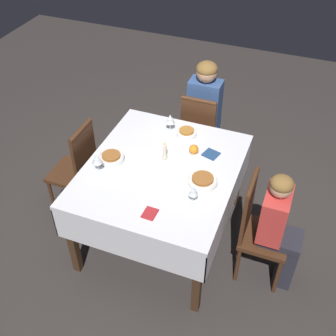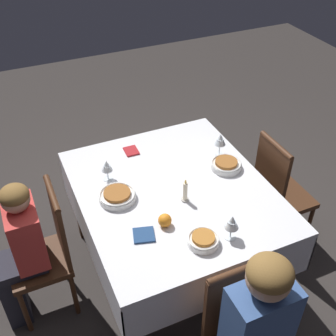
{
  "view_description": "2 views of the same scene",
  "coord_description": "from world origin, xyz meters",
  "px_view_note": "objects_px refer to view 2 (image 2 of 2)",
  "views": [
    {
      "loc": [
        -2.29,
        -0.93,
        2.92
      ],
      "look_at": [
        -0.08,
        -0.09,
        0.87
      ],
      "focal_mm": 45.0,
      "sensor_mm": 36.0,
      "label": 1
    },
    {
      "loc": [
        1.8,
        -0.84,
        2.49
      ],
      "look_at": [
        -0.08,
        -0.0,
        0.89
      ],
      "focal_mm": 45.0,
      "sensor_mm": 36.0,
      "label": 2
    }
  ],
  "objects_px": {
    "dining_table": "(174,200)",
    "bowl_east": "(203,240)",
    "napkin_spare_side": "(144,235)",
    "wine_glass_east": "(232,223)",
    "wine_glass_north": "(220,140)",
    "person_child_red": "(20,250)",
    "napkin_red_folded": "(131,151)",
    "bowl_south": "(117,196)",
    "chair_south": "(48,249)",
    "chair_north": "(278,191)",
    "bowl_north": "(226,164)",
    "wine_glass_south": "(107,166)",
    "candle_centerpiece": "(185,193)",
    "orange_fruit": "(165,220)"
  },
  "relations": [
    {
      "from": "dining_table",
      "to": "bowl_east",
      "type": "bearing_deg",
      "value": -5.14
    },
    {
      "from": "dining_table",
      "to": "napkin_spare_side",
      "type": "xyz_separation_m",
      "value": [
        0.29,
        -0.31,
        0.1
      ]
    },
    {
      "from": "wine_glass_east",
      "to": "wine_glass_north",
      "type": "distance_m",
      "value": 0.77
    },
    {
      "from": "person_child_red",
      "to": "napkin_red_folded",
      "type": "xyz_separation_m",
      "value": [
        -0.4,
        0.86,
        0.21
      ]
    },
    {
      "from": "bowl_east",
      "to": "dining_table",
      "type": "bearing_deg",
      "value": 174.86
    },
    {
      "from": "wine_glass_north",
      "to": "bowl_south",
      "type": "bearing_deg",
      "value": -78.82
    },
    {
      "from": "chair_south",
      "to": "napkin_red_folded",
      "type": "xyz_separation_m",
      "value": [
        -0.4,
        0.71,
        0.28
      ]
    },
    {
      "from": "chair_north",
      "to": "bowl_north",
      "type": "bearing_deg",
      "value": 77.59
    },
    {
      "from": "bowl_north",
      "to": "wine_glass_north",
      "type": "bearing_deg",
      "value": 167.06
    },
    {
      "from": "wine_glass_east",
      "to": "napkin_spare_side",
      "type": "relative_size",
      "value": 1.12
    },
    {
      "from": "dining_table",
      "to": "bowl_east",
      "type": "relative_size",
      "value": 7.74
    },
    {
      "from": "chair_north",
      "to": "wine_glass_east",
      "type": "xyz_separation_m",
      "value": [
        0.46,
        -0.7,
        0.38
      ]
    },
    {
      "from": "bowl_south",
      "to": "napkin_red_folded",
      "type": "height_order",
      "value": "bowl_south"
    },
    {
      "from": "dining_table",
      "to": "wine_glass_south",
      "type": "bearing_deg",
      "value": -126.95
    },
    {
      "from": "candle_centerpiece",
      "to": "person_child_red",
      "type": "bearing_deg",
      "value": -101.79
    },
    {
      "from": "candle_centerpiece",
      "to": "napkin_spare_side",
      "type": "distance_m",
      "value": 0.38
    },
    {
      "from": "bowl_east",
      "to": "wine_glass_north",
      "type": "relative_size",
      "value": 1.06
    },
    {
      "from": "orange_fruit",
      "to": "dining_table",
      "type": "bearing_deg",
      "value": 146.48
    },
    {
      "from": "chair_south",
      "to": "chair_north",
      "type": "relative_size",
      "value": 1.0
    },
    {
      "from": "wine_glass_north",
      "to": "orange_fruit",
      "type": "distance_m",
      "value": 0.78
    },
    {
      "from": "dining_table",
      "to": "bowl_south",
      "type": "xyz_separation_m",
      "value": [
        -0.05,
        -0.35,
        0.12
      ]
    },
    {
      "from": "wine_glass_east",
      "to": "wine_glass_north",
      "type": "bearing_deg",
      "value": 155.08
    },
    {
      "from": "napkin_spare_side",
      "to": "candle_centerpiece",
      "type": "bearing_deg",
      "value": 117.02
    },
    {
      "from": "person_child_red",
      "to": "candle_centerpiece",
      "type": "distance_m",
      "value": 1.04
    },
    {
      "from": "wine_glass_north",
      "to": "napkin_spare_side",
      "type": "height_order",
      "value": "wine_glass_north"
    },
    {
      "from": "orange_fruit",
      "to": "wine_glass_south",
      "type": "bearing_deg",
      "value": -162.25
    },
    {
      "from": "bowl_south",
      "to": "wine_glass_south",
      "type": "distance_m",
      "value": 0.22
    },
    {
      "from": "bowl_east",
      "to": "orange_fruit",
      "type": "xyz_separation_m",
      "value": [
        -0.21,
        -0.13,
        0.01
      ]
    },
    {
      "from": "bowl_south",
      "to": "wine_glass_north",
      "type": "relative_size",
      "value": 1.38
    },
    {
      "from": "dining_table",
      "to": "bowl_east",
      "type": "height_order",
      "value": "bowl_east"
    },
    {
      "from": "wine_glass_east",
      "to": "wine_glass_south",
      "type": "distance_m",
      "value": 0.88
    },
    {
      "from": "bowl_south",
      "to": "candle_centerpiece",
      "type": "relative_size",
      "value": 1.43
    },
    {
      "from": "wine_glass_south",
      "to": "bowl_south",
      "type": "bearing_deg",
      "value": -1.82
    },
    {
      "from": "bowl_north",
      "to": "napkin_red_folded",
      "type": "bearing_deg",
      "value": -129.93
    },
    {
      "from": "bowl_south",
      "to": "wine_glass_south",
      "type": "height_order",
      "value": "wine_glass_south"
    },
    {
      "from": "bowl_east",
      "to": "candle_centerpiece",
      "type": "relative_size",
      "value": 1.1
    },
    {
      "from": "bowl_south",
      "to": "orange_fruit",
      "type": "height_order",
      "value": "orange_fruit"
    },
    {
      "from": "wine_glass_east",
      "to": "napkin_spare_side",
      "type": "distance_m",
      "value": 0.48
    },
    {
      "from": "person_child_red",
      "to": "orange_fruit",
      "type": "distance_m",
      "value": 0.9
    },
    {
      "from": "chair_south",
      "to": "candle_centerpiece",
      "type": "xyz_separation_m",
      "value": [
        0.21,
        0.83,
        0.33
      ]
    },
    {
      "from": "chair_south",
      "to": "napkin_spare_side",
      "type": "xyz_separation_m",
      "value": [
        0.38,
        0.5,
        0.28
      ]
    },
    {
      "from": "orange_fruit",
      "to": "napkin_red_folded",
      "type": "relative_size",
      "value": 0.68
    },
    {
      "from": "person_child_red",
      "to": "wine_glass_east",
      "type": "height_order",
      "value": "person_child_red"
    },
    {
      "from": "person_child_red",
      "to": "wine_glass_east",
      "type": "xyz_separation_m",
      "value": [
        0.58,
        1.08,
        0.32
      ]
    },
    {
      "from": "bowl_east",
      "to": "orange_fruit",
      "type": "height_order",
      "value": "orange_fruit"
    },
    {
      "from": "wine_glass_east",
      "to": "orange_fruit",
      "type": "relative_size",
      "value": 2.07
    },
    {
      "from": "wine_glass_east",
      "to": "orange_fruit",
      "type": "height_order",
      "value": "wine_glass_east"
    },
    {
      "from": "dining_table",
      "to": "wine_glass_east",
      "type": "bearing_deg",
      "value": 13.0
    },
    {
      "from": "wine_glass_south",
      "to": "candle_centerpiece",
      "type": "height_order",
      "value": "candle_centerpiece"
    },
    {
      "from": "bowl_east",
      "to": "wine_glass_south",
      "type": "relative_size",
      "value": 1.2
    }
  ]
}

